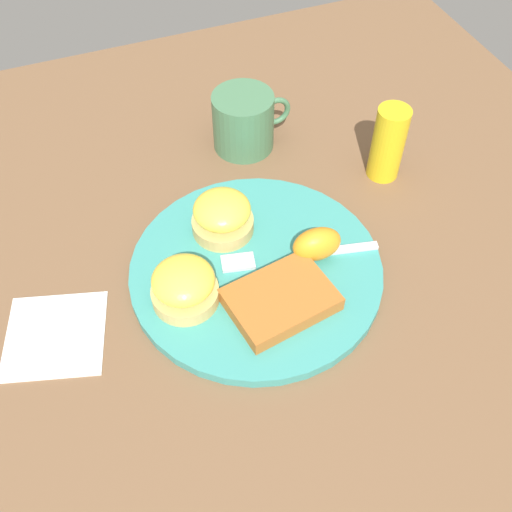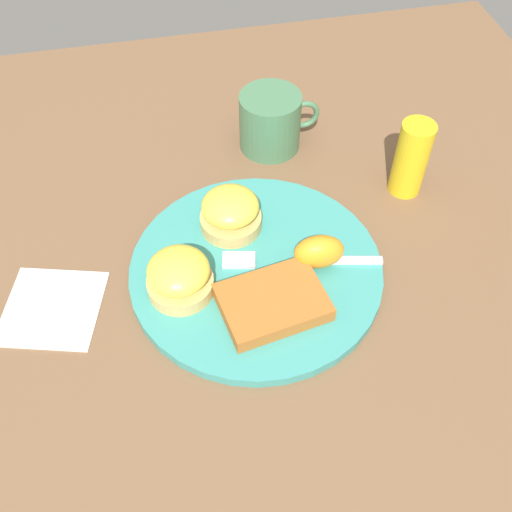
% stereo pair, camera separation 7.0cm
% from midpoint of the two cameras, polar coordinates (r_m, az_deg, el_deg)
% --- Properties ---
extents(ground_plane, '(1.10, 1.10, 0.00)m').
position_cam_midpoint_polar(ground_plane, '(0.73, -2.75, -1.85)').
color(ground_plane, brown).
extents(plate, '(0.30, 0.30, 0.01)m').
position_cam_midpoint_polar(plate, '(0.72, -2.77, -1.52)').
color(plate, teal).
rests_on(plate, ground_plane).
extents(sandwich_benedict_left, '(0.08, 0.08, 0.05)m').
position_cam_midpoint_polar(sandwich_benedict_left, '(0.74, -5.95, 3.70)').
color(sandwich_benedict_left, tan).
rests_on(sandwich_benedict_left, plate).
extents(sandwich_benedict_right, '(0.08, 0.08, 0.05)m').
position_cam_midpoint_polar(sandwich_benedict_right, '(0.68, -9.83, -2.99)').
color(sandwich_benedict_right, tan).
rests_on(sandwich_benedict_right, plate).
extents(hashbrown_patty, '(0.13, 0.10, 0.02)m').
position_cam_midpoint_polar(hashbrown_patty, '(0.68, -0.60, -4.35)').
color(hashbrown_patty, '#A55C24').
rests_on(hashbrown_patty, plate).
extents(orange_wedge, '(0.06, 0.04, 0.04)m').
position_cam_midpoint_polar(orange_wedge, '(0.71, 3.02, 0.96)').
color(orange_wedge, orange).
rests_on(orange_wedge, plate).
extents(fork, '(0.19, 0.06, 0.00)m').
position_cam_midpoint_polar(fork, '(0.72, 0.46, -0.17)').
color(fork, silver).
rests_on(fork, plate).
extents(cup, '(0.12, 0.09, 0.08)m').
position_cam_midpoint_polar(cup, '(0.87, -3.52, 12.56)').
color(cup, '#42704C').
rests_on(cup, ground_plane).
extents(napkin, '(0.14, 0.14, 0.00)m').
position_cam_midpoint_polar(napkin, '(0.73, -21.31, -6.93)').
color(napkin, white).
rests_on(napkin, ground_plane).
extents(condiment_bottle, '(0.04, 0.04, 0.11)m').
position_cam_midpoint_polar(condiment_bottle, '(0.82, 10.08, 10.40)').
color(condiment_bottle, gold).
rests_on(condiment_bottle, ground_plane).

